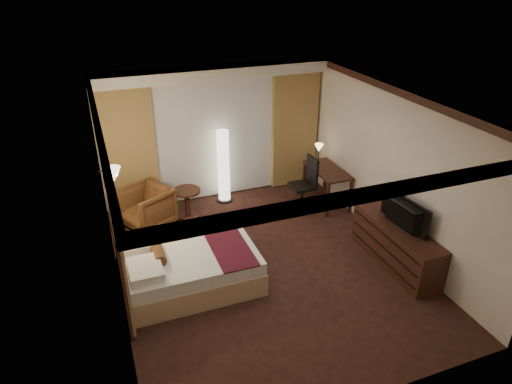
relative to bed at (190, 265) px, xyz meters
name	(u,v)px	position (x,y,z in m)	size (l,w,h in m)	color
floor	(265,265)	(1.21, -0.05, -0.29)	(4.50, 5.50, 0.01)	black
ceiling	(266,103)	(1.21, -0.05, 2.41)	(4.50, 5.50, 0.01)	white
back_wall	(214,133)	(1.21, 2.70, 1.06)	(4.50, 0.02, 2.70)	white
left_wall	(109,219)	(-1.04, -0.05, 1.06)	(0.02, 5.50, 2.70)	white
right_wall	(392,170)	(3.46, -0.05, 1.06)	(0.02, 5.50, 2.70)	white
crown_molding	(266,107)	(1.21, -0.05, 2.35)	(4.50, 5.50, 0.12)	black
soffit	(215,72)	(1.21, 2.45, 2.31)	(4.50, 0.50, 0.20)	white
curtain_sheer	(216,139)	(1.21, 2.62, 0.96)	(2.48, 0.04, 2.45)	silver
curtain_left_drape	(129,151)	(-0.49, 2.56, 0.96)	(1.00, 0.14, 2.45)	#9F7449
curtain_right_drape	(294,130)	(2.91, 2.56, 0.96)	(1.00, 0.14, 2.45)	#9F7449
wall_sconce	(113,174)	(-0.88, 0.77, 1.33)	(0.24, 0.24, 0.24)	white
bed	(190,265)	(0.00, 0.00, 0.00)	(1.96, 1.53, 0.57)	white
headboard	(119,253)	(-0.99, 0.00, 0.46)	(0.12, 1.83, 1.50)	tan
armchair	(146,205)	(-0.36, 1.91, 0.13)	(0.80, 0.75, 0.83)	#4F2A17
side_table	(187,203)	(0.41, 1.94, 0.00)	(0.52, 0.52, 0.58)	black
floor_lamp	(224,166)	(1.27, 2.34, 0.47)	(0.32, 0.32, 1.52)	white
desk	(326,186)	(3.16, 1.50, 0.09)	(0.55, 1.12, 0.75)	black
desk_lamp	(319,154)	(3.16, 1.91, 0.63)	(0.18, 0.18, 0.34)	#FFD899
office_chair	(302,184)	(2.59, 1.45, 0.25)	(0.52, 0.52, 1.08)	black
dresser	(396,245)	(3.21, -0.73, 0.06)	(0.50, 1.80, 0.70)	black
television	(400,210)	(3.18, -0.73, 0.71)	(1.01, 0.58, 0.13)	black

